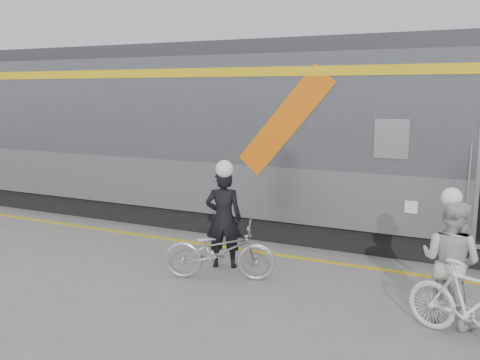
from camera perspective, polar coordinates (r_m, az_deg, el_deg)
The scene contains 9 objects.
ground at distance 7.93m, azimuth -0.74°, elevation -12.96°, with size 90.00×90.00×0.00m, color slate.
train at distance 10.93m, azimuth 16.77°, elevation 4.15°, with size 24.00×3.17×4.10m.
safety_strip at distance 9.78m, azimuth 4.78°, elevation -8.42°, with size 24.00×0.12×0.01m, color gold.
man at distance 8.92m, azimuth -1.85°, elevation -4.35°, with size 0.64×0.42×1.76m, color black.
bicycle_left at distance 8.47m, azimuth -2.31°, elevation -7.93°, with size 0.64×1.84×0.97m, color #ADAFB5.
woman at distance 7.42m, azimuth 22.56°, elevation -8.45°, with size 0.82×0.64×1.69m, color beige.
bicycle_right at distance 7.01m, azimuth 24.66°, elevation -12.58°, with size 0.48×1.70×1.02m, color silver.
helmet_man at distance 8.72m, azimuth -1.89°, elevation 2.23°, with size 0.31×0.31×0.31m, color white.
helmet_woman at distance 7.18m, azimuth 23.09°, elevation -0.99°, with size 0.27×0.27×0.27m, color white.
Camera 1 is at (3.17, -6.57, 3.11)m, focal length 38.00 mm.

